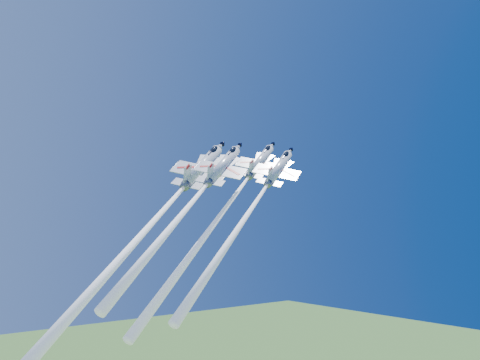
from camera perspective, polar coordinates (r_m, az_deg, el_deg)
jet_lead at (r=93.50m, az=-1.98°, el=-3.61°), size 36.73×22.99×38.23m
jet_left at (r=91.20m, az=-9.92°, el=-5.16°), size 43.29×27.00×44.72m
jet_right at (r=86.60m, az=0.89°, el=-3.56°), size 31.17×19.38×31.98m
jet_slot at (r=86.38m, az=-5.48°, el=-2.79°), size 30.76×18.99×31.09m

